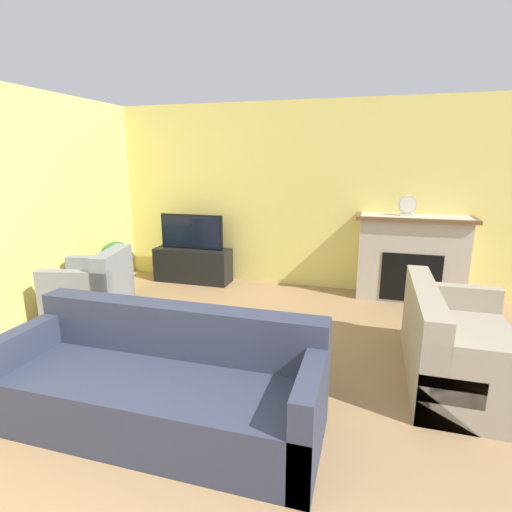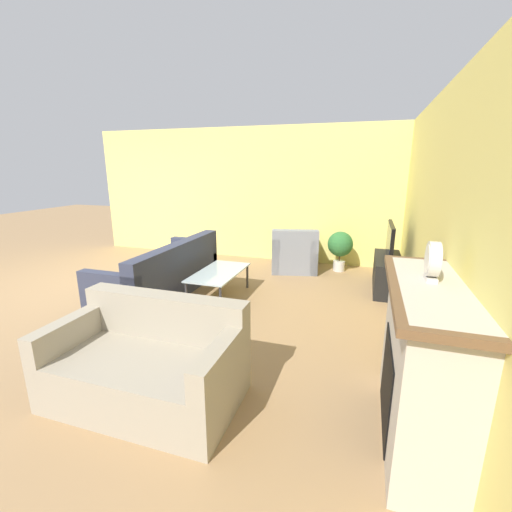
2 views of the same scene
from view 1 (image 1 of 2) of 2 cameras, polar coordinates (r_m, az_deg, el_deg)
The scene contains 10 objects.
wall_back at distance 6.01m, azimuth 4.50°, elevation 8.49°, with size 8.33×0.06×2.70m.
fireplace at distance 5.79m, azimuth 21.28°, elevation -0.08°, with size 1.50×0.48×1.16m.
tv_stand at distance 6.37m, azimuth -8.98°, elevation -1.28°, with size 1.20×0.40×0.53m.
tv at distance 6.25m, azimuth -9.17°, elevation 3.44°, with size 1.01×0.06×0.54m.
couch_sectional at distance 3.11m, azimuth -13.28°, elevation -17.75°, with size 2.31×0.85×0.82m.
couch_loveseat at distance 3.95m, azimuth 26.79°, elevation -11.80°, with size 0.89×1.55×0.82m.
armchair_by_window at distance 5.34m, azimuth -22.32°, elevation -4.72°, with size 1.01×1.00×0.82m.
coffee_table at distance 3.81m, azimuth -8.59°, elevation -10.00°, with size 1.16×0.59×0.41m.
potted_plant at distance 6.04m, azimuth -19.25°, elevation -0.57°, with size 0.46×0.46×0.75m.
mantel_clock at distance 5.67m, azimuth 20.80°, elevation 6.81°, with size 0.24×0.07×0.27m.
Camera 1 is at (1.22, -0.74, 1.90)m, focal length 28.00 mm.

